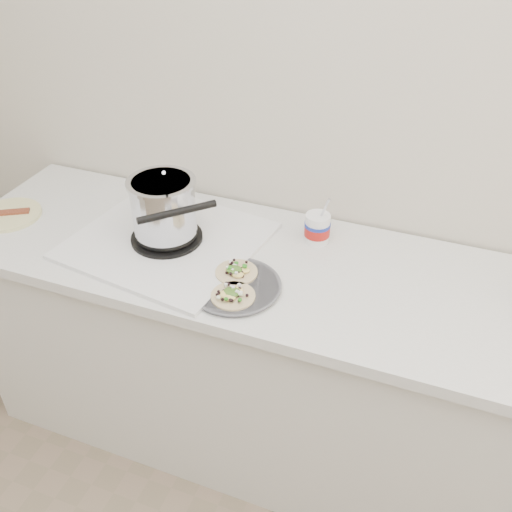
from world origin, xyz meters
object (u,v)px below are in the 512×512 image
(bacon_plate, at_px, (9,215))
(tub, at_px, (318,225))
(taco_plate, at_px, (235,284))
(stove, at_px, (165,219))

(bacon_plate, bearing_deg, tub, 12.80)
(taco_plate, xyz_separation_m, bacon_plate, (-0.92, 0.09, -0.01))
(stove, xyz_separation_m, taco_plate, (0.31, -0.14, -0.08))
(stove, bearing_deg, tub, 29.84)
(taco_plate, relative_size, tub, 1.44)
(stove, relative_size, tub, 3.35)
(stove, relative_size, taco_plate, 2.33)
(stove, height_order, bacon_plate, stove)
(tub, distance_m, bacon_plate, 1.11)
(stove, distance_m, tub, 0.51)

